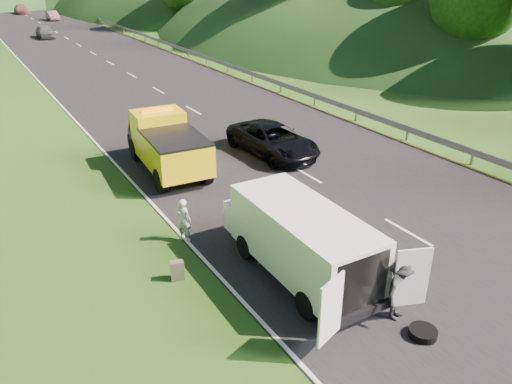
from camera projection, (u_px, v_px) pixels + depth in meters
ground at (305, 230)px, 17.64m from camera, size 320.00×320.00×0.00m
road_surface at (93, 53)px, 50.01m from camera, size 14.00×200.00×0.02m
guardrail at (125, 33)px, 63.10m from camera, size 0.06×140.00×1.52m
tree_line_right at (192, 21)px, 74.84m from camera, size 14.00×140.00×14.00m
tow_truck at (167, 144)px, 22.08m from camera, size 2.70×6.21×2.60m
white_van at (300, 238)px, 14.66m from camera, size 3.50×6.43×2.27m
woman at (185, 240)px, 17.04m from camera, size 0.64×0.69×1.53m
child at (266, 265)px, 15.66m from camera, size 0.67×0.64×1.08m
worker at (395, 317)px, 13.38m from camera, size 1.32×1.09×1.77m
suitcase at (177, 271)px, 14.82m from camera, size 0.44×0.32×0.64m
spare_tire at (422, 336)px, 12.71m from camera, size 0.72×0.72×0.20m
passing_suv at (273, 154)px, 24.42m from camera, size 2.76×5.44×1.48m
dist_car_a at (46, 38)px, 59.41m from camera, size 1.73×4.29×1.46m
dist_car_b at (53, 20)px, 76.07m from camera, size 1.39×4.00×1.32m
dist_car_c at (22, 14)px, 84.72m from camera, size 1.98×4.86×1.41m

